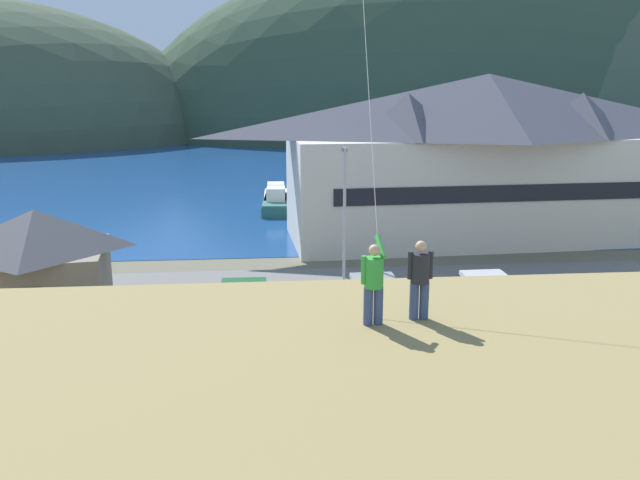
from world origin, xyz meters
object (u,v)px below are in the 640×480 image
(parking_light_pole, at_px, (344,211))
(person_companion, at_px, (420,277))
(parked_car_lone_by_shed, at_px, (486,291))
(storage_shed_near_lot, at_px, (39,262))
(parked_car_mid_row_center, at_px, (401,346))
(parked_car_front_row_silver, at_px, (246,300))
(parked_car_mid_row_near, at_px, (371,294))
(wharf_dock, at_px, (316,207))
(parked_car_mid_row_far, at_px, (593,346))
(moored_boat_inner_slip, at_px, (276,203))
(person_kite_flyer, at_px, (374,281))
(moored_boat_outer_mooring, at_px, (353,198))
(moored_boat_wharfside, at_px, (276,198))
(harbor_lodge, at_px, (485,153))
(parked_car_front_row_red, at_px, (158,349))

(parking_light_pole, bearing_deg, person_companion, -92.56)
(parking_light_pole, bearing_deg, parked_car_lone_by_shed, -27.39)
(storage_shed_near_lot, bearing_deg, parked_car_mid_row_center, -25.44)
(storage_shed_near_lot, bearing_deg, parked_car_front_row_silver, -8.54)
(parked_car_mid_row_near, bearing_deg, storage_shed_near_lot, 175.90)
(wharf_dock, height_order, parked_car_lone_by_shed, parked_car_lone_by_shed)
(parked_car_mid_row_far, bearing_deg, parking_light_pole, 129.13)
(moored_boat_inner_slip, relative_size, parked_car_mid_row_near, 1.67)
(parked_car_mid_row_far, relative_size, person_companion, 2.43)
(storage_shed_near_lot, relative_size, moored_boat_inner_slip, 1.03)
(wharf_dock, height_order, parked_car_mid_row_near, parked_car_mid_row_near)
(moored_boat_inner_slip, relative_size, person_kite_flyer, 3.78)
(parked_car_front_row_silver, bearing_deg, person_kite_flyer, -79.11)
(parked_car_front_row_silver, relative_size, parking_light_pole, 0.55)
(moored_boat_outer_mooring, height_order, person_kite_flyer, person_kite_flyer)
(moored_boat_inner_slip, bearing_deg, moored_boat_outer_mooring, 15.91)
(moored_boat_wharfside, xyz_separation_m, person_companion, (2.15, -45.19, 6.29))
(person_kite_flyer, height_order, person_companion, person_kite_flyer)
(moored_boat_inner_slip, relative_size, person_companion, 4.03)
(harbor_lodge, relative_size, parked_car_mid_row_near, 6.97)
(moored_boat_outer_mooring, xyz_separation_m, parked_car_lone_by_shed, (2.62, -28.29, 0.34))
(harbor_lodge, relative_size, parking_light_pole, 3.83)
(storage_shed_near_lot, height_order, parked_car_mid_row_near, storage_shed_near_lot)
(parked_car_front_row_silver, bearing_deg, parked_car_mid_row_center, -44.89)
(parked_car_mid_row_center, distance_m, parked_car_front_row_red, 9.36)
(parked_car_mid_row_center, xyz_separation_m, parked_car_mid_row_near, (-0.11, 6.41, 0.00))
(storage_shed_near_lot, xyz_separation_m, parked_car_mid_row_center, (15.86, -7.54, -1.67))
(wharf_dock, distance_m, parked_car_mid_row_near, 26.01)
(moored_boat_outer_mooring, relative_size, parked_car_mid_row_center, 1.86)
(storage_shed_near_lot, relative_size, parked_car_front_row_red, 1.66)
(parked_car_front_row_silver, distance_m, person_kite_flyer, 17.77)
(person_kite_flyer, bearing_deg, storage_shed_near_lot, 125.81)
(harbor_lodge, height_order, parked_car_mid_row_far, harbor_lodge)
(moored_boat_outer_mooring, relative_size, moored_boat_inner_slip, 1.13)
(parked_car_front_row_red, bearing_deg, parking_light_pole, 48.04)
(storage_shed_near_lot, xyz_separation_m, parked_car_mid_row_far, (23.31, -8.14, -1.67))
(storage_shed_near_lot, distance_m, person_companion, 22.93)
(parking_light_pole, bearing_deg, harbor_lodge, 45.69)
(storage_shed_near_lot, xyz_separation_m, parked_car_front_row_silver, (9.76, -1.47, -1.67))
(parked_car_mid_row_far, height_order, parking_light_pole, parking_light_pole)
(parked_car_mid_row_far, bearing_deg, harbor_lodge, 82.43)
(storage_shed_near_lot, xyz_separation_m, parked_car_front_row_red, (6.52, -7.00, -1.67))
(storage_shed_near_lot, height_order, wharf_dock, storage_shed_near_lot)
(parked_car_mid_row_near, xyz_separation_m, parked_car_front_row_silver, (-5.99, -0.34, 0.00))
(parked_car_front_row_silver, height_order, person_companion, person_companion)
(parked_car_mid_row_far, height_order, person_kite_flyer, person_kite_flyer)
(wharf_dock, xyz_separation_m, moored_boat_outer_mooring, (3.61, 2.27, 0.37))
(parked_car_mid_row_far, height_order, parked_car_front_row_silver, same)
(parked_car_mid_row_center, bearing_deg, storage_shed_near_lot, 154.56)
(moored_boat_wharfside, relative_size, moored_boat_inner_slip, 0.96)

